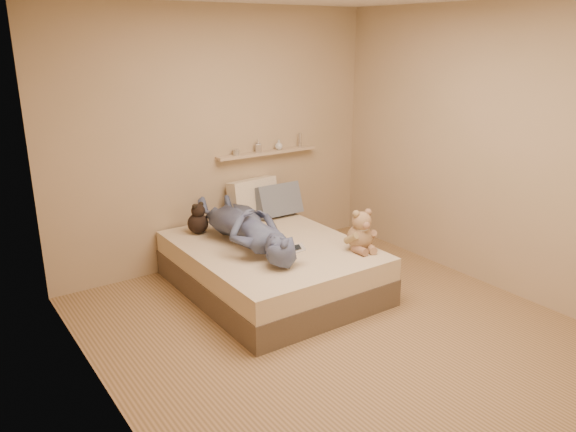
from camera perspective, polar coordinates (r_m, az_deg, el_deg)
room at (r=4.24m, az=5.00°, el=4.21°), size 3.80×3.80×3.80m
bed at (r=5.30m, az=-1.72°, el=-5.17°), size 1.50×1.90×0.45m
game_console at (r=4.67m, az=0.76°, el=-3.36°), size 0.18×0.08×0.06m
teddy_bear at (r=5.07m, az=7.43°, el=-1.76°), size 0.31×0.31×0.39m
dark_plush at (r=5.53m, az=-9.13°, el=-0.42°), size 0.20×0.20×0.31m
pillow_cream at (r=5.98m, az=-3.56°, el=1.84°), size 0.57×0.28×0.42m
pillow_grey at (r=5.99m, az=-0.99°, el=1.61°), size 0.50×0.25×0.37m
person at (r=5.16m, az=-4.31°, el=-1.00°), size 0.68×1.57×0.37m
wall_shelf at (r=6.06m, az=-2.11°, el=6.46°), size 1.20×0.12×0.03m
shelf_bottles at (r=6.06m, az=-1.96°, el=7.15°), size 0.86×0.12×0.16m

